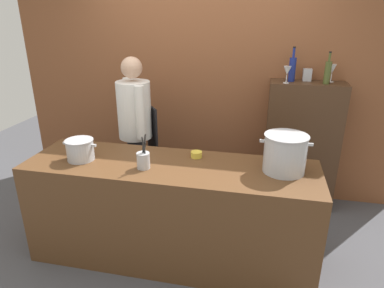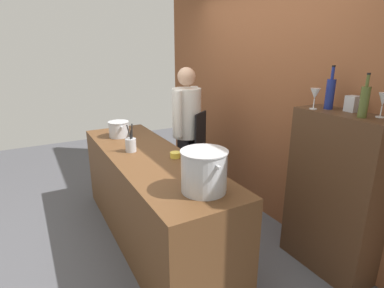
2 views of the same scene
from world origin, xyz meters
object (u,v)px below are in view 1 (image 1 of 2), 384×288
Objects in this scene: chef at (136,125)px; utensil_crock at (143,160)px; wine_glass_short at (287,71)px; spice_tin_silver at (307,75)px; wine_glass_tall at (332,70)px; stockpot_large at (285,153)px; stockpot_small at (80,150)px; wine_bottle_cobalt at (292,69)px; wine_bottle_olive at (328,72)px; butter_jar at (196,154)px.

utensil_crock is (0.38, -0.82, 0.01)m from chef.
spice_tin_silver is (0.21, 0.18, -0.06)m from wine_glass_short.
wine_glass_tall is at bearing -2.93° from spice_tin_silver.
stockpot_large is (1.46, -0.65, 0.08)m from chef.
stockpot_large reaches higher than stockpot_small.
chef is 9.39× the size of wine_glass_tall.
utensil_crock is 1.83m from wine_bottle_cobalt.
wine_bottle_olive is at bearing -37.31° from spice_tin_silver.
wine_bottle_cobalt reaches higher than wine_glass_short.
wine_glass_tall is 0.24m from spice_tin_silver.
wine_glass_tall is at bearing 41.64° from utensil_crock.
stockpot_small is 2.43m from wine_bottle_olive.
stockpot_large is at bearing -111.06° from wine_glass_tall.
butter_jar is 0.55× the size of wine_glass_tall.
wine_bottle_olive is (2.05, 1.20, 0.52)m from stockpot_small.
butter_jar is at bearing -128.95° from wine_glass_short.
chef is at bearing -167.14° from wine_bottle_olive.
stockpot_small is 2.54m from wine_glass_tall.
wine_bottle_cobalt is (0.07, 1.14, 0.47)m from stockpot_large.
chef is 9.93× the size of wine_glass_short.
stockpot_large is at bearing 9.36° from utensil_crock.
wine_glass_short is 0.28m from spice_tin_silver.
wine_bottle_cobalt is 1.95× the size of wine_glass_tall.
wine_bottle_olive is at bearing 40.35° from butter_jar.
chef is 17.16× the size of butter_jar.
wine_bottle_cobalt is (1.72, 1.27, 0.53)m from stockpot_small.
wine_bottle_olive reaches higher than utensil_crock.
butter_jar is at bearing 170.17° from stockpot_large.
stockpot_large is at bearing -110.37° from wine_bottle_olive.
spice_tin_silver reaches higher than stockpot_small.
wine_bottle_olive is (1.86, 0.42, 0.55)m from chef.
butter_jar is at bearing -127.67° from wine_bottle_cobalt.
butter_jar is 1.52m from spice_tin_silver.
utensil_crock is at bearing 168.01° from chef.
utensil_crock is 1.71m from wine_glass_short.
wine_glass_tall reaches higher than butter_jar.
wine_bottle_olive is at bearing 40.18° from utensil_crock.
wine_bottle_cobalt is at bearing -157.37° from spice_tin_silver.
stockpot_large is 1.23m from wine_bottle_olive.
utensil_crock is at bearing -140.37° from butter_jar.
stockpot_small is at bearing 175.19° from utensil_crock.
utensil_crock is at bearing -133.39° from spice_tin_silver.
wine_bottle_olive reaches higher than chef.
wine_glass_short is at bearing -115.57° from wine_bottle_cobalt.
stockpot_large is 1.36m from wine_glass_tall.
wine_bottle_cobalt is at bearing 86.72° from stockpot_large.
chef is at bearing -165.59° from wine_glass_short.
chef is 5.88× the size of utensil_crock.
wine_bottle_cobalt is (0.78, 1.01, 0.60)m from butter_jar.
wine_glass_tall is (1.17, 1.07, 0.59)m from butter_jar.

